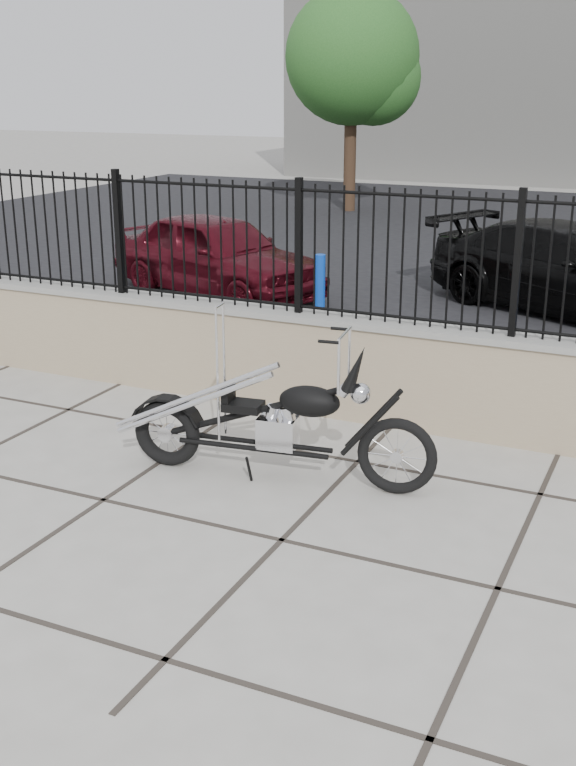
% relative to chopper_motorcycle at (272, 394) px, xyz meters
% --- Properties ---
extents(ground_plane, '(90.00, 90.00, 0.00)m').
position_rel_chopper_motorcycle_xyz_m(ground_plane, '(0.51, -0.91, -0.71)').
color(ground_plane, '#99968E').
rests_on(ground_plane, ground).
extents(parking_lot, '(30.00, 30.00, 0.00)m').
position_rel_chopper_motorcycle_xyz_m(parking_lot, '(0.51, 11.59, -0.71)').
color(parking_lot, black).
rests_on(parking_lot, ground).
extents(retaining_wall, '(14.00, 0.36, 0.96)m').
position_rel_chopper_motorcycle_xyz_m(retaining_wall, '(0.51, 1.59, -0.23)').
color(retaining_wall, gray).
rests_on(retaining_wall, ground_plane).
extents(iron_fence, '(14.00, 0.08, 1.20)m').
position_rel_chopper_motorcycle_xyz_m(iron_fence, '(0.51, 1.59, 0.85)').
color(iron_fence, black).
rests_on(iron_fence, retaining_wall).
extents(chopper_motorcycle, '(2.42, 0.75, 1.43)m').
position_rel_chopper_motorcycle_xyz_m(chopper_motorcycle, '(0.00, 0.00, 0.00)').
color(chopper_motorcycle, black).
rests_on(chopper_motorcycle, ground_plane).
extents(car_red, '(3.86, 2.49, 1.22)m').
position_rel_chopper_motorcycle_xyz_m(car_red, '(-3.61, 5.58, -0.10)').
color(car_red, '#440912').
rests_on(car_red, parking_lot).
extents(car_black, '(4.47, 3.29, 1.20)m').
position_rel_chopper_motorcycle_xyz_m(car_black, '(1.31, 6.71, -0.11)').
color(car_black, black).
rests_on(car_black, parking_lot).
extents(bollard_a, '(0.13, 0.13, 1.06)m').
position_rel_chopper_motorcycle_xyz_m(bollard_a, '(-1.27, 3.97, -0.19)').
color(bollard_a, '#0A58A4').
rests_on(bollard_a, ground_plane).
extents(tree_left, '(3.19, 3.19, 5.39)m').
position_rel_chopper_motorcycle_xyz_m(tree_left, '(-5.25, 15.26, 3.06)').
color(tree_left, '#382619').
rests_on(tree_left, ground_plane).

